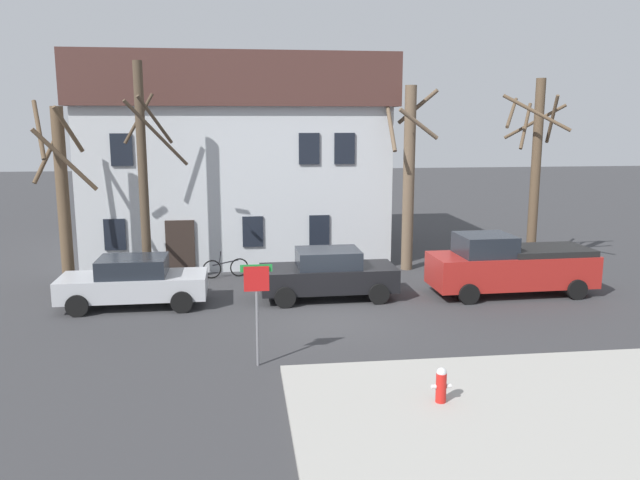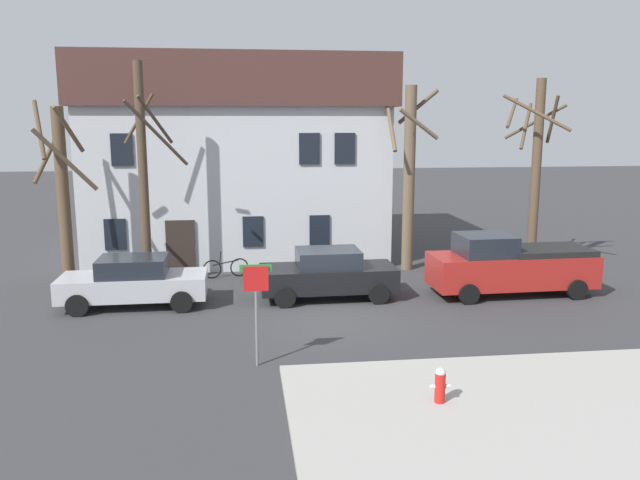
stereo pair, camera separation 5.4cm
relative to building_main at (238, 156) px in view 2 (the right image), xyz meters
The scene contains 13 objects.
ground_plane 11.65m from the building_main, 75.75° to the right, with size 120.00×120.00×0.00m, color #38383A.
sidewalk_slab 19.23m from the building_main, 70.94° to the right, with size 10.38×6.31×0.12m, color #A8A59E.
building_main is the anchor object (origin of this frame).
tree_bare_near 8.64m from the building_main, 134.23° to the right, with size 2.31×2.32×6.56m.
tree_bare_mid 7.02m from the building_main, 117.21° to the right, with size 2.27×2.28×7.86m.
tree_bare_far 8.11m from the building_main, 35.02° to the right, with size 2.12×2.16×7.20m.
tree_bare_end 12.67m from the building_main, 24.11° to the right, with size 3.23×3.27×7.46m.
car_silver_sedan 9.89m from the building_main, 111.25° to the right, with size 4.59×2.04×1.60m.
car_black_sedan 9.61m from the building_main, 70.90° to the right, with size 4.51×2.10×1.67m.
pickup_truck_red 13.08m from the building_main, 43.61° to the right, with size 5.58×2.26×2.10m.
fire_hydrant 17.87m from the building_main, 76.41° to the right, with size 0.42×0.22×0.75m.
street_sign_pole 14.42m from the building_main, 88.33° to the right, with size 0.76×0.07×2.52m.
bicycle_leaning 6.49m from the building_main, 95.85° to the right, with size 1.73×0.37×1.03m.
Camera 2 is at (-2.55, -18.45, 5.86)m, focal length 35.78 mm.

